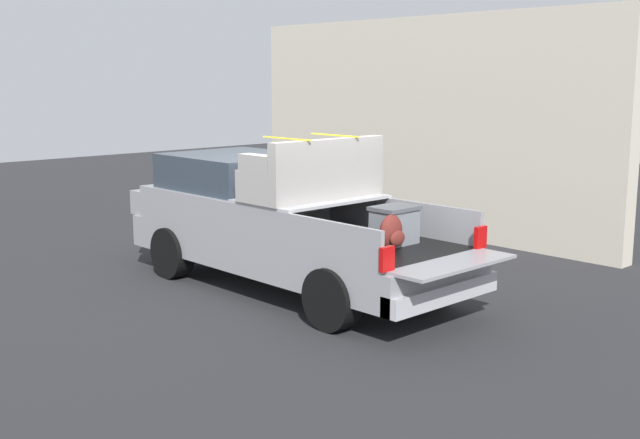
# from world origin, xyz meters

# --- Properties ---
(ground_plane) EXTENTS (40.00, 40.00, 0.00)m
(ground_plane) POSITION_xyz_m (0.00, 0.00, 0.00)
(ground_plane) COLOR #262628
(pickup_truck) EXTENTS (6.05, 2.06, 2.23)m
(pickup_truck) POSITION_xyz_m (0.37, -0.00, 0.96)
(pickup_truck) COLOR gray
(pickup_truck) RESTS_ON ground_plane
(building_facade) EXTENTS (8.69, 0.36, 4.17)m
(building_facade) POSITION_xyz_m (1.64, -4.83, 2.08)
(building_facade) COLOR beige
(building_facade) RESTS_ON ground_plane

